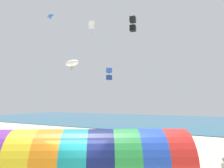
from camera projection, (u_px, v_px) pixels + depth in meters
The scene contains 7 objects.
sea at pixel (204, 122), 43.95m from camera, with size 120.00×40.00×0.10m, color #236084.
giant_inflatable_tube at pixel (89, 164), 9.05m from camera, with size 8.46×6.72×2.81m.
kite_white_diamond at pixel (92, 25), 22.17m from camera, with size 0.52×0.32×1.42m.
kite_white_parafoil at pixel (72, 63), 14.94m from camera, with size 1.47×0.89×0.74m.
kite_blue_parafoil at pixel (50, 16), 21.13m from camera, with size 0.95×0.57×0.50m.
kite_black_box at pixel (133, 24), 21.49m from camera, with size 0.62×0.62×1.55m.
kite_blue_box at pixel (109, 74), 21.87m from camera, with size 0.45×0.45×1.27m.
Camera 1 is at (5.53, -7.27, 3.92)m, focal length 35.00 mm.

